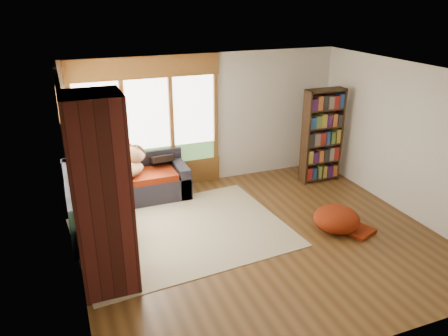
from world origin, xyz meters
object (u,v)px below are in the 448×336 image
object	(u,v)px
sectional_sofa	(119,197)
bookshelf	(322,136)
area_rug	(183,232)
pouf	(337,218)
dog_brindle	(99,196)
dog_tan	(125,165)
brick_chimney	(101,197)

from	to	relation	value
sectional_sofa	bookshelf	size ratio (longest dim) A/B	1.15
area_rug	pouf	world-z (taller)	pouf
pouf	dog_brindle	bearing A→B (deg)	163.14
bookshelf	dog_tan	distance (m)	3.92
pouf	area_rug	bearing A→B (deg)	160.57
sectional_sofa	area_rug	bearing A→B (deg)	-54.26
brick_chimney	dog_tan	size ratio (longest dim) A/B	2.61
bookshelf	dog_tan	world-z (taller)	bookshelf
area_rug	dog_tan	world-z (taller)	dog_tan
pouf	dog_brindle	world-z (taller)	dog_brindle
sectional_sofa	area_rug	size ratio (longest dim) A/B	0.66
area_rug	pouf	size ratio (longest dim) A/B	4.42
sectional_sofa	dog_tan	distance (m)	0.58
bookshelf	dog_brindle	distance (m)	4.56
pouf	dog_brindle	size ratio (longest dim) A/B	0.82
area_rug	dog_brindle	distance (m)	1.46
brick_chimney	dog_brindle	distance (m)	1.33
sectional_sofa	area_rug	distance (m)	1.40
brick_chimney	sectional_sofa	size ratio (longest dim) A/B	1.18
area_rug	bookshelf	xyz separation A→B (m)	(3.26, 1.05, 0.95)
sectional_sofa	dog_brindle	bearing A→B (deg)	-116.99
brick_chimney	dog_brindle	xyz separation A→B (m)	(0.05, 1.21, -0.54)
sectional_sofa	brick_chimney	bearing A→B (deg)	-103.89
brick_chimney	dog_brindle	world-z (taller)	brick_chimney
brick_chimney	dog_tan	xyz separation A→B (m)	(0.63, 2.31, -0.52)
area_rug	dog_brindle	size ratio (longest dim) A/B	3.63
pouf	dog_tan	size ratio (longest dim) A/B	0.76
pouf	sectional_sofa	bearing A→B (deg)	149.02
dog_tan	area_rug	bearing A→B (deg)	-89.80
brick_chimney	bookshelf	world-z (taller)	brick_chimney
brick_chimney	area_rug	distance (m)	2.06
dog_tan	bookshelf	bearing A→B (deg)	-29.62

